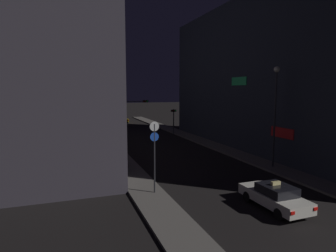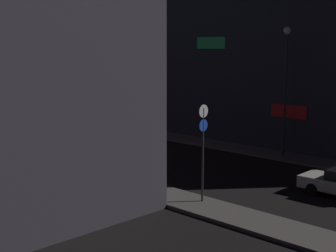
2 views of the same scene
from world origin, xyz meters
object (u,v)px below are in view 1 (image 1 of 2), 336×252
object	(u,v)px
traffic_light_left_kerb	(116,122)
street_lamp_near_block	(275,101)
traffic_light_overhead	(126,110)
traffic_light_right_kerb	(174,117)
taxi	(275,196)
sign_pole_left	(154,150)
far_car	(122,119)

from	to	relation	value
traffic_light_left_kerb	street_lamp_near_block	bearing A→B (deg)	-59.65
traffic_light_left_kerb	street_lamp_near_block	xyz separation A→B (m)	(10.59, -18.09, 3.29)
traffic_light_overhead	traffic_light_right_kerb	world-z (taller)	traffic_light_overhead
taxi	traffic_light_right_kerb	size ratio (longest dim) A/B	1.14
taxi	sign_pole_left	xyz separation A→B (m)	(-5.84, 4.41, 2.24)
traffic_light_overhead	traffic_light_right_kerb	size ratio (longest dim) A/B	1.38
traffic_light_overhead	far_car	bearing A→B (deg)	81.31
taxi	sign_pole_left	world-z (taller)	sign_pole_left
traffic_light_overhead	street_lamp_near_block	xyz separation A→B (m)	(8.51, -21.07, 1.93)
taxi	traffic_light_right_kerb	world-z (taller)	traffic_light_right_kerb
taxi	traffic_light_left_kerb	size ratio (longest dim) A/B	1.24
traffic_light_overhead	traffic_light_left_kerb	size ratio (longest dim) A/B	1.49
traffic_light_right_kerb	street_lamp_near_block	bearing A→B (deg)	-86.43
traffic_light_right_kerb	far_car	bearing A→B (deg)	103.01
traffic_light_overhead	street_lamp_near_block	distance (m)	22.81
sign_pole_left	traffic_light_right_kerb	bearing A→B (deg)	66.66
far_car	traffic_light_overhead	distance (m)	19.19
taxi	traffic_light_left_kerb	world-z (taller)	traffic_light_left_kerb
traffic_light_left_kerb	street_lamp_near_block	distance (m)	21.22
far_car	street_lamp_near_block	xyz separation A→B (m)	(5.65, -39.77, 5.16)
traffic_light_right_kerb	street_lamp_near_block	size ratio (longest dim) A/B	0.46
traffic_light_right_kerb	street_lamp_near_block	xyz separation A→B (m)	(1.31, -20.98, 3.10)
far_car	sign_pole_left	world-z (taller)	sign_pole_left
traffic_light_overhead	traffic_light_left_kerb	world-z (taller)	traffic_light_overhead
far_car	traffic_light_overhead	world-z (taller)	traffic_light_overhead
far_car	traffic_light_right_kerb	bearing A→B (deg)	-76.99
far_car	sign_pole_left	bearing A→B (deg)	-97.90
sign_pole_left	traffic_light_overhead	bearing A→B (deg)	82.72
taxi	traffic_light_overhead	bearing A→B (deg)	95.66
traffic_light_right_kerb	street_lamp_near_block	world-z (taller)	street_lamp_near_block
traffic_light_left_kerb	traffic_light_right_kerb	xyz separation A→B (m)	(9.28, 2.90, 0.19)
street_lamp_near_block	taxi	bearing A→B (deg)	-128.56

